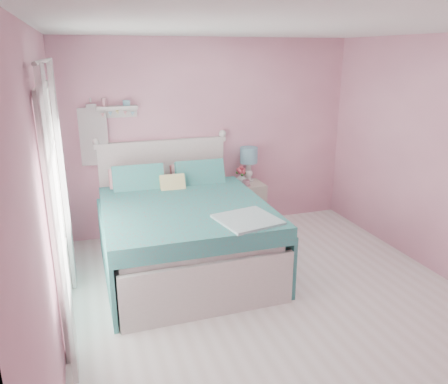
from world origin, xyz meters
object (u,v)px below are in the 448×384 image
bed (183,232)px  teacup (246,183)px  table_lamp (249,158)px  vase (241,178)px  nightstand (246,205)px

bed → teacup: bed is taller
table_lamp → teacup: size_ratio=4.76×
bed → table_lamp: bed is taller
vase → teacup: bearing=-79.6°
bed → vase: bearing=41.7°
table_lamp → teacup: table_lamp is taller
vase → bed: bearing=-139.5°
vase → teacup: 0.14m
bed → teacup: bearing=36.7°
nightstand → vase: size_ratio=4.40×
table_lamp → vase: 0.31m
nightstand → vase: 0.41m
bed → vase: bed is taller
teacup → vase: bearing=100.4°
table_lamp → vase: size_ratio=3.28×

